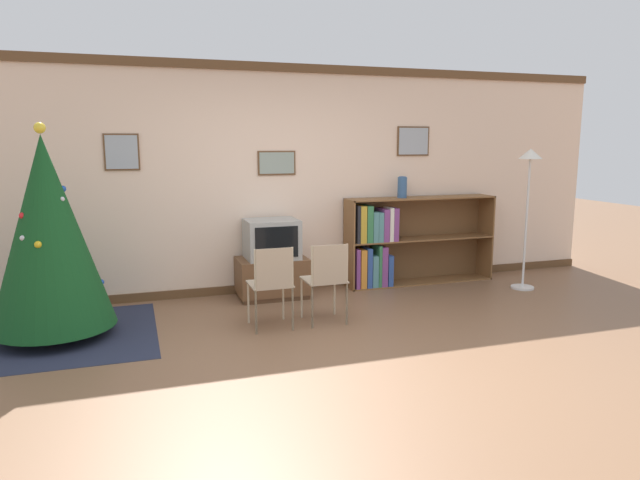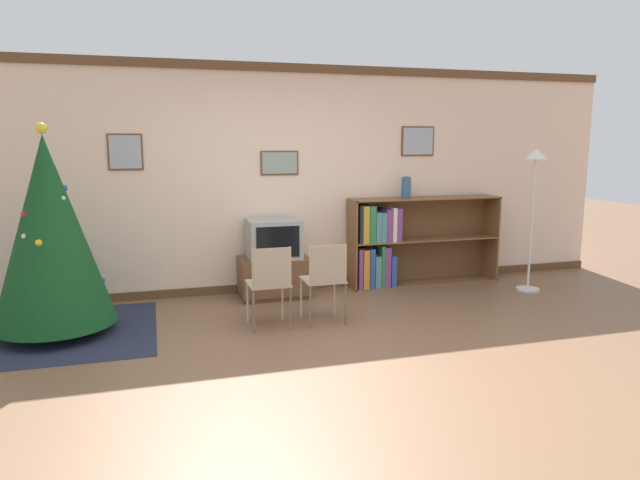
{
  "view_description": "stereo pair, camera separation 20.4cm",
  "coord_description": "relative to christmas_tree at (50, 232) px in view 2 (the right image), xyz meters",
  "views": [
    {
      "loc": [
        -1.6,
        -4.3,
        1.8
      ],
      "look_at": [
        0.26,
        1.28,
        0.78
      ],
      "focal_mm": 32.0,
      "sensor_mm": 36.0,
      "label": 1
    },
    {
      "loc": [
        -1.4,
        -4.37,
        1.8
      ],
      "look_at": [
        0.26,
        1.28,
        0.78
      ],
      "focal_mm": 32.0,
      "sensor_mm": 36.0,
      "label": 2
    }
  ],
  "objects": [
    {
      "name": "ground_plane",
      "position": [
        2.33,
        -1.31,
        -0.98
      ],
      "size": [
        24.0,
        24.0,
        0.0
      ],
      "primitive_type": "plane",
      "color": "brown"
    },
    {
      "name": "area_rug",
      "position": [
        -0.0,
        0.0,
        -0.98
      ],
      "size": [
        1.8,
        1.74,
        0.01
      ],
      "color": "#23283D",
      "rests_on": "ground_plane"
    },
    {
      "name": "tv_console",
      "position": [
        2.25,
        0.73,
        -0.75
      ],
      "size": [
        0.8,
        0.53,
        0.46
      ],
      "color": "#4C311E",
      "rests_on": "ground_plane"
    },
    {
      "name": "bookshelf",
      "position": [
        3.82,
        0.82,
        -0.44
      ],
      "size": [
        1.97,
        0.36,
        1.11
      ],
      "color": "brown",
      "rests_on": "ground_plane"
    },
    {
      "name": "folding_chair_right",
      "position": [
        2.53,
        -0.42,
        -0.51
      ],
      "size": [
        0.4,
        0.4,
        0.82
      ],
      "color": "tan",
      "rests_on": "ground_plane"
    },
    {
      "name": "wall_back",
      "position": [
        2.33,
        1.06,
        0.37
      ],
      "size": [
        9.01,
        0.11,
        2.7
      ],
      "color": "beige",
      "rests_on": "ground_plane"
    },
    {
      "name": "standing_lamp",
      "position": [
        5.3,
        0.13,
        0.33
      ],
      "size": [
        0.28,
        0.28,
        1.72
      ],
      "color": "silver",
      "rests_on": "ground_plane"
    },
    {
      "name": "vase",
      "position": [
        3.96,
        0.84,
        0.26
      ],
      "size": [
        0.12,
        0.12,
        0.27
      ],
      "color": "#335684",
      "rests_on": "bookshelf"
    },
    {
      "name": "folding_chair_left",
      "position": [
        1.97,
        -0.42,
        -0.51
      ],
      "size": [
        0.4,
        0.4,
        0.82
      ],
      "color": "tan",
      "rests_on": "ground_plane"
    },
    {
      "name": "christmas_tree",
      "position": [
        0.0,
        0.0,
        0.0
      ],
      "size": [
        1.09,
        1.09,
        1.96
      ],
      "color": "maroon",
      "rests_on": "area_rug"
    },
    {
      "name": "television",
      "position": [
        2.25,
        0.72,
        -0.29
      ],
      "size": [
        0.6,
        0.49,
        0.45
      ],
      "color": "#9E9E99",
      "rests_on": "tv_console"
    }
  ]
}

